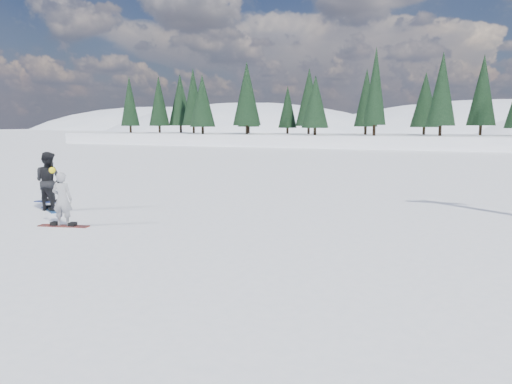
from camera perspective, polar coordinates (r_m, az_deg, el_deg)
ground at (r=16.48m, az=-25.02°, el=-3.26°), size 420.00×420.00×0.00m
alpine_backdrop at (r=201.98m, az=16.57°, el=2.69°), size 412.50×227.00×53.20m
snowboarder_woman at (r=15.39m, az=-21.28°, el=-0.74°), size 0.67×0.54×1.73m
snowboarder_man at (r=18.46m, az=-22.61°, el=1.15°), size 1.00×0.80×2.01m
snowboard_woman at (r=15.52m, az=-21.12°, el=-3.64°), size 1.52×0.65×0.03m
snowboard_man at (r=18.59m, az=-22.45°, el=-1.88°), size 1.42×1.03×0.03m
snowboard_loose_c at (r=20.37m, az=-22.36°, el=-1.08°), size 1.50×0.29×0.03m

